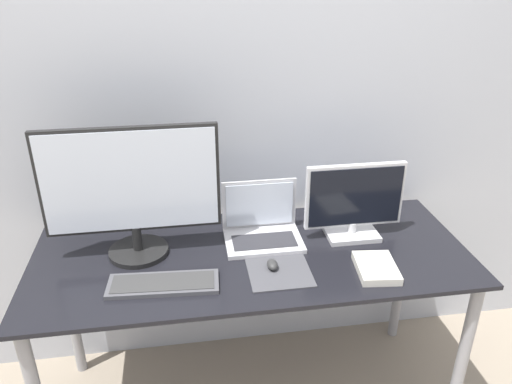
{
  "coord_description": "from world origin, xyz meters",
  "views": [
    {
      "loc": [
        -0.24,
        -1.3,
        1.85
      ],
      "look_at": [
        0.02,
        0.36,
        1.04
      ],
      "focal_mm": 35.0,
      "sensor_mm": 36.0,
      "label": 1
    }
  ],
  "objects_px": {
    "mouse": "(272,264)",
    "laptop": "(262,225)",
    "book": "(376,268)",
    "monitor_left": "(132,190)",
    "keyboard": "(163,284)",
    "monitor_right": "(354,202)"
  },
  "relations": [
    {
      "from": "monitor_left",
      "to": "monitor_right",
      "type": "height_order",
      "value": "monitor_left"
    },
    {
      "from": "monitor_left",
      "to": "monitor_right",
      "type": "distance_m",
      "value": 0.88
    },
    {
      "from": "keyboard",
      "to": "mouse",
      "type": "distance_m",
      "value": 0.4
    },
    {
      "from": "book",
      "to": "mouse",
      "type": "bearing_deg",
      "value": 169.27
    },
    {
      "from": "monitor_left",
      "to": "book",
      "type": "xyz_separation_m",
      "value": [
        0.88,
        -0.26,
        -0.26
      ]
    },
    {
      "from": "keyboard",
      "to": "book",
      "type": "bearing_deg",
      "value": -2.23
    },
    {
      "from": "mouse",
      "to": "laptop",
      "type": "bearing_deg",
      "value": 90.2
    },
    {
      "from": "monitor_left",
      "to": "laptop",
      "type": "bearing_deg",
      "value": 4.96
    },
    {
      "from": "laptop",
      "to": "mouse",
      "type": "height_order",
      "value": "laptop"
    },
    {
      "from": "monitor_right",
      "to": "mouse",
      "type": "xyz_separation_m",
      "value": [
        -0.37,
        -0.19,
        -0.13
      ]
    },
    {
      "from": "monitor_right",
      "to": "mouse",
      "type": "relative_size",
      "value": 6.25
    },
    {
      "from": "keyboard",
      "to": "mouse",
      "type": "xyz_separation_m",
      "value": [
        0.4,
        0.04,
        0.01
      ]
    },
    {
      "from": "monitor_left",
      "to": "keyboard",
      "type": "distance_m",
      "value": 0.37
    },
    {
      "from": "keyboard",
      "to": "monitor_left",
      "type": "bearing_deg",
      "value": 112.76
    },
    {
      "from": "monitor_left",
      "to": "mouse",
      "type": "xyz_separation_m",
      "value": [
        0.5,
        -0.19,
        -0.25
      ]
    },
    {
      "from": "laptop",
      "to": "keyboard",
      "type": "xyz_separation_m",
      "value": [
        -0.4,
        -0.28,
        -0.05
      ]
    },
    {
      "from": "laptop",
      "to": "book",
      "type": "relative_size",
      "value": 1.49
    },
    {
      "from": "laptop",
      "to": "book",
      "type": "bearing_deg",
      "value": -38.91
    },
    {
      "from": "laptop",
      "to": "keyboard",
      "type": "height_order",
      "value": "laptop"
    },
    {
      "from": "monitor_left",
      "to": "keyboard",
      "type": "bearing_deg",
      "value": -67.24
    },
    {
      "from": "monitor_left",
      "to": "mouse",
      "type": "height_order",
      "value": "monitor_left"
    },
    {
      "from": "mouse",
      "to": "book",
      "type": "height_order",
      "value": "mouse"
    }
  ]
}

